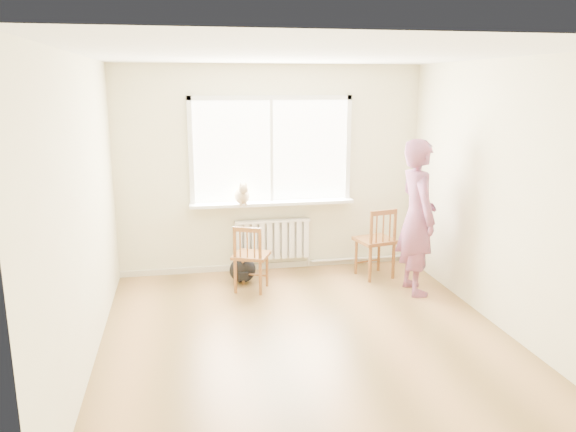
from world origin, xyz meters
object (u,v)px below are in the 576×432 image
chair_right (377,243)px  backpack (243,270)px  person (417,217)px  cat (242,195)px  chair_left (250,258)px

chair_right → backpack: size_ratio=2.80×
person → cat: size_ratio=3.99×
chair_left → person: size_ratio=0.45×
chair_right → cat: bearing=-26.9°
chair_left → cat: bearing=-64.9°
person → backpack: 2.25m
chair_right → person: bearing=103.9°
chair_right → person: size_ratio=0.50×
person → chair_right: bearing=26.9°
chair_left → chair_right: size_ratio=0.89×
backpack → cat: bearing=81.8°
chair_right → chair_left: bearing=-6.3°
backpack → chair_right: bearing=-4.6°
chair_left → chair_right: chair_right is taller
chair_right → cat: 1.84m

